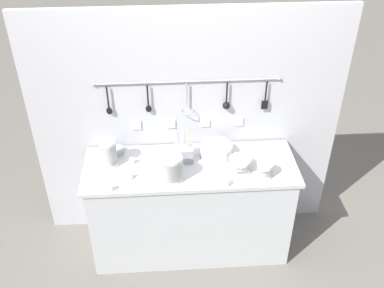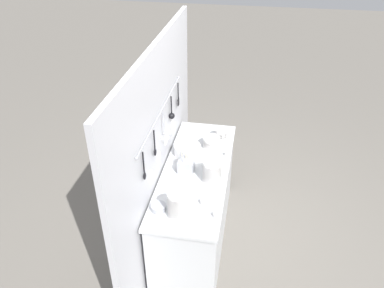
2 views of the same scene
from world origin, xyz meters
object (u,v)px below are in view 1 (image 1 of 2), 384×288
bowl_stack_wide_centre (265,170)px  cup_back_right (227,183)px  bowl_stack_back_corner (108,153)px  cup_edge_near (130,176)px  cutlery_caddy (184,153)px  plate_stack (216,150)px  bowl_stack_short_front (172,168)px  bowl_stack_nested_right (240,165)px  steel_mixing_bowl (117,151)px  cup_by_caddy (132,161)px  cup_mid_row (111,188)px

bowl_stack_wide_centre → cup_back_right: size_ratio=2.43×
bowl_stack_back_corner → cup_edge_near: 0.25m
cutlery_caddy → plate_stack: bearing=7.8°
bowl_stack_short_front → bowl_stack_nested_right: bowl_stack_short_front is taller
plate_stack → cup_edge_near: bearing=-159.6°
bowl_stack_wide_centre → steel_mixing_bowl: (-1.08, 0.35, -0.04)m
steel_mixing_bowl → cup_by_caddy: bearing=-49.2°
cutlery_caddy → bowl_stack_short_front: bearing=-113.1°
cup_mid_row → cup_by_caddy: same height
bowl_stack_back_corner → bowl_stack_wide_centre: bearing=-10.5°
bowl_stack_nested_right → cup_by_caddy: bowl_stack_nested_right is taller
cup_edge_near → bowl_stack_back_corner: bearing=132.2°
cup_back_right → cup_mid_row: bearing=180.0°
bowl_stack_short_front → bowl_stack_nested_right: size_ratio=1.30×
cup_mid_row → cutlery_caddy: bearing=31.7°
cutlery_caddy → cup_mid_row: 0.62m
bowl_stack_back_corner → cutlery_caddy: size_ratio=0.83×
bowl_stack_short_front → cutlery_caddy: 0.26m
bowl_stack_back_corner → bowl_stack_nested_right: 0.97m
cutlery_caddy → cup_edge_near: size_ratio=5.57×
bowl_stack_back_corner → cutlery_caddy: 0.56m
bowl_stack_back_corner → cup_back_right: bearing=-19.2°
bowl_stack_wide_centre → cup_mid_row: (-1.09, -0.09, -0.03)m
plate_stack → cup_back_right: size_ratio=5.14×
cutlery_caddy → cup_edge_near: 0.45m
bowl_stack_short_front → bowl_stack_back_corner: 0.50m
cup_by_caddy → cup_edge_near: bearing=-93.1°
bowl_stack_short_front → bowl_stack_nested_right: bearing=7.6°
cutlery_caddy → bowl_stack_nested_right: bearing=-22.9°
bowl_stack_nested_right → cup_mid_row: (-0.92, -0.16, -0.03)m
bowl_stack_back_corner → plate_stack: bearing=4.6°
cutlery_caddy → bowl_stack_back_corner: bearing=-176.9°
cutlery_caddy → cup_edge_near: cutlery_caddy is taller
bowl_stack_short_front → cup_by_caddy: size_ratio=4.29×
cutlery_caddy → cup_mid_row: (-0.52, -0.32, -0.04)m
plate_stack → steel_mixing_bowl: 0.76m
bowl_stack_wide_centre → steel_mixing_bowl: bowl_stack_wide_centre is taller
bowl_stack_nested_right → steel_mixing_bowl: bearing=162.7°
bowl_stack_back_corner → cup_back_right: (0.84, -0.29, -0.08)m
bowl_stack_short_front → plate_stack: bearing=37.8°
bowl_stack_wide_centre → cup_back_right: bearing=-163.0°
cup_by_caddy → cutlery_caddy: bearing=4.2°
bowl_stack_wide_centre → plate_stack: size_ratio=0.47×
steel_mixing_bowl → cup_by_caddy: 0.19m
cup_by_caddy → steel_mixing_bowl: bearing=130.8°
plate_stack → cup_edge_near: 0.69m
bowl_stack_nested_right → bowl_stack_wide_centre: 0.18m
plate_stack → cup_back_right: plate_stack is taller
bowl_stack_nested_right → cup_mid_row: 0.94m
cutlery_caddy → bowl_stack_wide_centre: bearing=-22.9°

